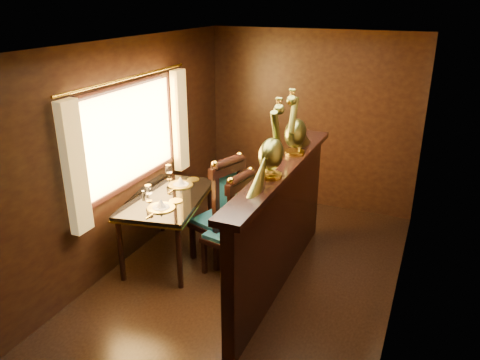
{
  "coord_description": "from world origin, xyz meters",
  "views": [
    {
      "loc": [
        1.66,
        -3.81,
        2.92
      ],
      "look_at": [
        -0.17,
        0.39,
        1.09
      ],
      "focal_mm": 35.0,
      "sensor_mm": 36.0,
      "label": 1
    }
  ],
  "objects_px": {
    "chair_left": "(235,222)",
    "chair_right": "(223,208)",
    "peacock_left": "(272,140)",
    "dining_table": "(167,202)",
    "peacock_right": "(296,121)"
  },
  "relations": [
    {
      "from": "chair_left",
      "to": "chair_right",
      "type": "xyz_separation_m",
      "value": [
        -0.23,
        0.19,
        0.04
      ]
    },
    {
      "from": "chair_right",
      "to": "peacock_left",
      "type": "distance_m",
      "value": 1.37
    },
    {
      "from": "dining_table",
      "to": "chair_right",
      "type": "bearing_deg",
      "value": 1.38
    },
    {
      "from": "chair_left",
      "to": "dining_table",
      "type": "bearing_deg",
      "value": -172.54
    },
    {
      "from": "chair_right",
      "to": "peacock_right",
      "type": "distance_m",
      "value": 1.29
    },
    {
      "from": "chair_left",
      "to": "peacock_right",
      "type": "relative_size",
      "value": 1.72
    },
    {
      "from": "peacock_right",
      "to": "dining_table",
      "type": "bearing_deg",
      "value": -165.91
    },
    {
      "from": "peacock_left",
      "to": "peacock_right",
      "type": "relative_size",
      "value": 0.98
    },
    {
      "from": "chair_left",
      "to": "chair_right",
      "type": "relative_size",
      "value": 0.94
    },
    {
      "from": "chair_right",
      "to": "chair_left",
      "type": "bearing_deg",
      "value": -20.44
    },
    {
      "from": "chair_right",
      "to": "peacock_left",
      "type": "bearing_deg",
      "value": -17.05
    },
    {
      "from": "chair_right",
      "to": "peacock_right",
      "type": "xyz_separation_m",
      "value": [
        0.74,
        0.21,
        1.03
      ]
    },
    {
      "from": "chair_left",
      "to": "peacock_right",
      "type": "xyz_separation_m",
      "value": [
        0.51,
        0.39,
        1.08
      ]
    },
    {
      "from": "dining_table",
      "to": "peacock_right",
      "type": "relative_size",
      "value": 2.02
    },
    {
      "from": "dining_table",
      "to": "chair_left",
      "type": "distance_m",
      "value": 0.87
    }
  ]
}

